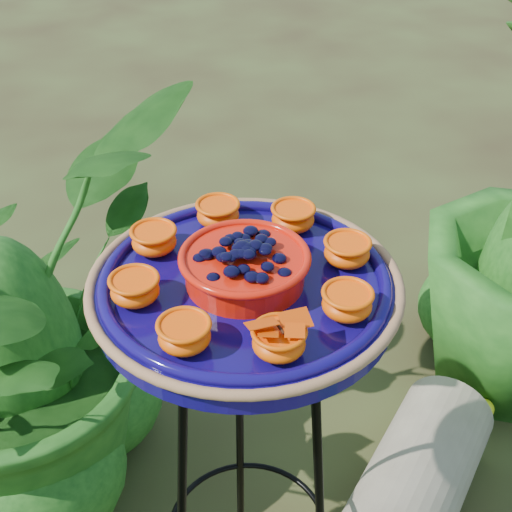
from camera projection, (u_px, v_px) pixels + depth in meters
name	position (u px, v px, depth m)	size (l,w,h in m)	color
tripod_stand	(247.00, 453.00, 1.17)	(0.31, 0.33, 0.81)	black
feeder_dish	(245.00, 282.00, 0.97)	(0.44, 0.44, 0.10)	#0F0650
driftwood_log	(403.00, 510.00, 1.53)	(0.22, 0.22, 0.65)	gray
shrub_back_left	(9.00, 324.00, 1.50)	(0.82, 0.71, 0.91)	#164612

